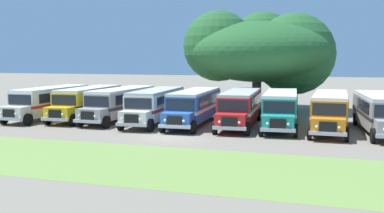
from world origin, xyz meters
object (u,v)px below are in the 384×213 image
(parked_bus_slot_5, at_px, (240,106))
(parked_bus_slot_6, at_px, (281,107))
(parked_bus_slot_0, at_px, (50,101))
(parked_bus_slot_4, at_px, (194,105))
(parked_bus_slot_7, at_px, (330,110))
(broad_shade_tree, at_px, (261,50))
(parked_bus_slot_1, at_px, (88,101))
(parked_bus_slot_3, at_px, (156,104))
(parked_bus_slot_8, at_px, (379,111))
(parked_bus_slot_2, at_px, (121,102))

(parked_bus_slot_5, height_order, parked_bus_slot_6, same)
(parked_bus_slot_0, xyz_separation_m, parked_bus_slot_4, (14.02, 0.16, 0.00))
(parked_bus_slot_7, distance_m, broad_shade_tree, 14.47)
(parked_bus_slot_5, distance_m, broad_shade_tree, 12.26)
(parked_bus_slot_4, xyz_separation_m, broad_shade_tree, (3.65, 11.75, 4.77))
(parked_bus_slot_1, distance_m, parked_bus_slot_7, 21.43)
(parked_bus_slot_3, height_order, parked_bus_slot_6, same)
(parked_bus_slot_1, bearing_deg, parked_bus_slot_6, 86.47)
(parked_bus_slot_1, height_order, parked_bus_slot_8, same)
(parked_bus_slot_3, xyz_separation_m, parked_bus_slot_7, (14.38, 0.29, 0.00))
(parked_bus_slot_6, height_order, parked_bus_slot_8, same)
(parked_bus_slot_7, relative_size, broad_shade_tree, 0.71)
(parked_bus_slot_0, height_order, broad_shade_tree, broad_shade_tree)
(parked_bus_slot_2, height_order, parked_bus_slot_4, same)
(parked_bus_slot_2, bearing_deg, parked_bus_slot_4, 86.46)
(parked_bus_slot_7, relative_size, parked_bus_slot_8, 0.99)
(broad_shade_tree, bearing_deg, parked_bus_slot_8, -46.95)
(parked_bus_slot_6, distance_m, parked_bus_slot_8, 7.32)
(parked_bus_slot_2, xyz_separation_m, parked_bus_slot_3, (3.60, -0.58, 0.00))
(parked_bus_slot_5, bearing_deg, parked_bus_slot_7, 83.89)
(parked_bus_slot_3, bearing_deg, parked_bus_slot_4, 87.69)
(parked_bus_slot_5, height_order, parked_bus_slot_7, same)
(parked_bus_slot_3, distance_m, parked_bus_slot_6, 10.59)
(parked_bus_slot_3, distance_m, parked_bus_slot_5, 7.32)
(parked_bus_slot_5, xyz_separation_m, parked_bus_slot_7, (7.08, -0.27, 0.00))
(parked_bus_slot_2, relative_size, parked_bus_slot_8, 0.99)
(parked_bus_slot_6, bearing_deg, parked_bus_slot_4, -89.64)
(parked_bus_slot_2, distance_m, parked_bus_slot_7, 17.98)
(parked_bus_slot_1, height_order, parked_bus_slot_7, same)
(parked_bus_slot_5, height_order, parked_bus_slot_8, same)
(parked_bus_slot_0, relative_size, parked_bus_slot_6, 0.99)
(parked_bus_slot_3, distance_m, parked_bus_slot_4, 3.46)
(parked_bus_slot_3, distance_m, broad_shade_tree, 14.63)
(parked_bus_slot_7, distance_m, parked_bus_slot_8, 3.49)
(parked_bus_slot_2, bearing_deg, parked_bus_slot_0, -84.50)
(parked_bus_slot_2, distance_m, parked_bus_slot_6, 14.16)
(parked_bus_slot_6, distance_m, broad_shade_tree, 12.58)
(parked_bus_slot_4, relative_size, parked_bus_slot_6, 1.00)
(parked_bus_slot_1, distance_m, parked_bus_slot_5, 14.34)
(parked_bus_slot_1, bearing_deg, parked_bus_slot_4, 82.93)
(parked_bus_slot_1, xyz_separation_m, parked_bus_slot_2, (3.45, -0.20, 0.00))
(parked_bus_slot_4, bearing_deg, parked_bus_slot_5, 93.80)
(parked_bus_slot_1, height_order, parked_bus_slot_4, same)
(parked_bus_slot_1, relative_size, parked_bus_slot_4, 1.00)
(parked_bus_slot_4, height_order, broad_shade_tree, broad_shade_tree)
(parked_bus_slot_0, height_order, parked_bus_slot_6, same)
(parked_bus_slot_6, xyz_separation_m, parked_bus_slot_7, (3.82, -0.45, 0.00))
(parked_bus_slot_4, bearing_deg, broad_shade_tree, 159.78)
(parked_bus_slot_2, bearing_deg, parked_bus_slot_8, 89.66)
(parked_bus_slot_1, xyz_separation_m, parked_bus_slot_4, (10.50, -0.67, 0.00))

